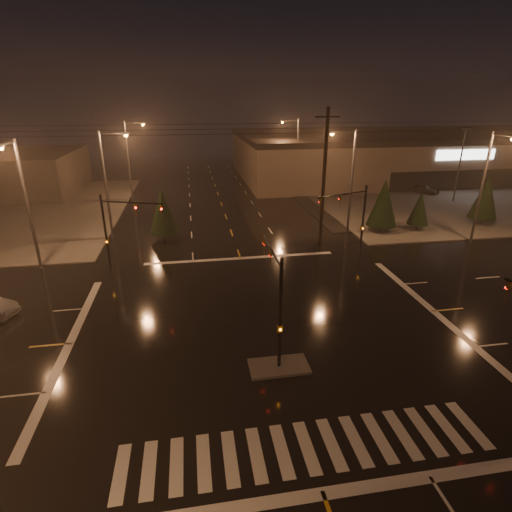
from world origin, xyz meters
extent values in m
plane|color=black|center=(0.00, 0.00, 0.00)|extent=(140.00, 140.00, 0.00)
cube|color=#46443F|center=(30.00, 30.00, 0.06)|extent=(36.00, 36.00, 0.12)
cube|color=#46443F|center=(0.00, -4.00, 0.07)|extent=(3.00, 1.60, 0.15)
cube|color=beige|center=(0.00, -9.00, 0.01)|extent=(15.00, 2.60, 0.01)
cube|color=beige|center=(0.00, -11.00, 0.01)|extent=(16.00, 0.50, 0.01)
cube|color=beige|center=(0.00, 11.00, 0.01)|extent=(16.00, 0.50, 0.01)
cube|color=black|center=(35.00, 28.00, 0.04)|extent=(50.00, 24.00, 0.08)
cube|color=brown|center=(35.00, 46.00, 3.50)|extent=(60.00, 28.00, 7.00)
cube|color=black|center=(35.00, 46.00, 6.80)|extent=(60.20, 28.20, 0.80)
cube|color=white|center=(35.00, 31.90, 5.20)|extent=(9.00, 0.20, 1.40)
cube|color=black|center=(35.00, 31.95, 1.60)|extent=(22.00, 0.15, 2.80)
cylinder|color=black|center=(0.00, -4.00, 3.00)|extent=(0.18, 0.18, 6.00)
cylinder|color=black|center=(0.00, -1.75, 5.50)|extent=(0.12, 4.50, 0.12)
imported|color=#594707|center=(0.00, 0.27, 5.45)|extent=(0.16, 0.20, 1.00)
cube|color=#594707|center=(0.00, -4.00, 2.30)|extent=(0.25, 0.18, 0.35)
cylinder|color=black|center=(10.50, 10.50, 3.00)|extent=(0.18, 0.18, 6.00)
cylinder|color=black|center=(8.15, 9.64, 5.50)|extent=(4.74, 1.82, 0.12)
imported|color=#594707|center=(6.04, 8.88, 5.45)|extent=(0.24, 0.22, 1.00)
cube|color=#594707|center=(10.50, 10.50, 2.30)|extent=(0.25, 0.18, 0.35)
cylinder|color=black|center=(-10.50, 10.50, 3.00)|extent=(0.18, 0.18, 6.00)
cylinder|color=black|center=(-8.15, 9.64, 5.50)|extent=(4.74, 1.82, 0.12)
imported|color=#594707|center=(-6.04, 8.88, 5.45)|extent=(0.24, 0.22, 1.00)
cube|color=#594707|center=(-10.50, 10.50, 2.30)|extent=(0.25, 0.18, 0.35)
imported|color=#594707|center=(9.20, -6.93, 5.45)|extent=(0.22, 0.24, 1.00)
cylinder|color=#38383A|center=(-11.50, 18.00, 5.00)|extent=(0.24, 0.24, 10.00)
cylinder|color=#38383A|center=(-10.30, 18.00, 9.80)|extent=(2.40, 0.14, 0.14)
cube|color=#38383A|center=(-9.20, 18.00, 9.75)|extent=(0.70, 0.30, 0.18)
sphere|color=orange|center=(-9.20, 18.00, 9.62)|extent=(0.32, 0.32, 0.32)
cylinder|color=#38383A|center=(-11.50, 34.00, 5.00)|extent=(0.24, 0.24, 10.00)
cylinder|color=#38383A|center=(-10.30, 34.00, 9.80)|extent=(2.40, 0.14, 0.14)
cube|color=#38383A|center=(-9.20, 34.00, 9.75)|extent=(0.70, 0.30, 0.18)
sphere|color=orange|center=(-9.20, 34.00, 9.62)|extent=(0.32, 0.32, 0.32)
cylinder|color=#38383A|center=(11.50, 16.00, 5.00)|extent=(0.24, 0.24, 10.00)
cylinder|color=#38383A|center=(10.30, 16.00, 9.80)|extent=(2.40, 0.14, 0.14)
cube|color=#38383A|center=(9.20, 16.00, 9.75)|extent=(0.70, 0.30, 0.18)
sphere|color=orange|center=(9.20, 16.00, 9.62)|extent=(0.32, 0.32, 0.32)
cylinder|color=#38383A|center=(11.50, 36.00, 5.00)|extent=(0.24, 0.24, 10.00)
cylinder|color=#38383A|center=(10.30, 36.00, 9.80)|extent=(2.40, 0.14, 0.14)
cube|color=#38383A|center=(9.20, 36.00, 9.75)|extent=(0.70, 0.30, 0.18)
sphere|color=orange|center=(9.20, 36.00, 9.62)|extent=(0.32, 0.32, 0.32)
cylinder|color=#38383A|center=(-16.00, 11.50, 5.00)|extent=(0.24, 0.24, 10.00)
cylinder|color=#38383A|center=(-16.00, 10.30, 9.80)|extent=(0.14, 2.40, 0.14)
cube|color=#38383A|center=(-16.00, 9.20, 9.75)|extent=(0.30, 0.70, 0.18)
sphere|color=orange|center=(-16.00, 9.20, 9.62)|extent=(0.32, 0.32, 0.32)
cylinder|color=#38383A|center=(22.00, 11.50, 5.00)|extent=(0.24, 0.24, 10.00)
cylinder|color=#38383A|center=(22.00, 10.30, 9.80)|extent=(0.14, 2.40, 0.14)
cylinder|color=black|center=(8.00, 14.00, 6.00)|extent=(0.32, 0.32, 12.00)
cube|color=black|center=(8.00, 14.00, 11.20)|extent=(2.20, 0.12, 0.12)
cylinder|color=black|center=(15.02, 15.96, 0.35)|extent=(0.18, 0.18, 0.70)
cone|color=black|center=(15.02, 15.96, 3.03)|extent=(2.98, 2.98, 4.66)
cylinder|color=black|center=(18.84, 15.66, 0.35)|extent=(0.18, 0.18, 0.70)
cone|color=black|center=(18.84, 15.66, 2.36)|extent=(2.13, 2.13, 3.33)
cylinder|color=black|center=(26.82, 16.55, 0.35)|extent=(0.18, 0.18, 0.70)
cone|color=black|center=(26.82, 16.55, 2.96)|extent=(2.89, 2.89, 4.52)
cylinder|color=black|center=(-6.52, 17.12, 0.35)|extent=(0.18, 0.18, 0.70)
cone|color=black|center=(-6.52, 17.12, 2.82)|extent=(2.72, 2.72, 4.24)
imported|color=black|center=(28.93, 31.19, 0.71)|extent=(3.56, 4.41, 1.41)
camera|label=1|loc=(-3.89, -20.21, 12.67)|focal=28.00mm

